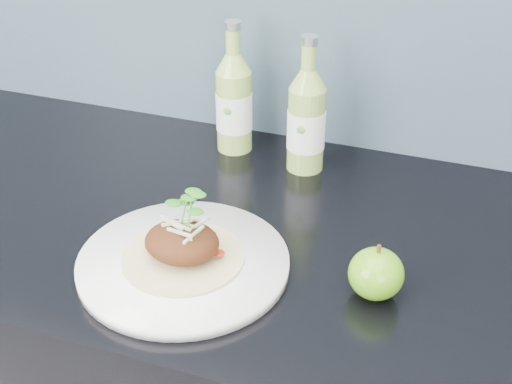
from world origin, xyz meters
TOP-DOWN VIEW (x-y plane):
  - dinner_plate at (-0.05, 1.57)m, footprint 0.30×0.30m
  - pork_taco at (-0.05, 1.57)m, footprint 0.16×0.16m
  - green_apple at (0.20, 1.60)m, footprint 0.09×0.09m
  - cider_bottle_left at (-0.10, 1.90)m, footprint 0.07×0.07m
  - cider_bottle_right at (0.03, 1.88)m, footprint 0.08×0.08m

SIDE VIEW (x-z plane):
  - dinner_plate at x=-0.05m, z-range 0.90..0.92m
  - green_apple at x=0.20m, z-range 0.90..0.97m
  - pork_taco at x=-0.05m, z-range 0.89..1.00m
  - cider_bottle_left at x=-0.10m, z-range 0.87..1.10m
  - cider_bottle_right at x=0.03m, z-range 0.87..1.10m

